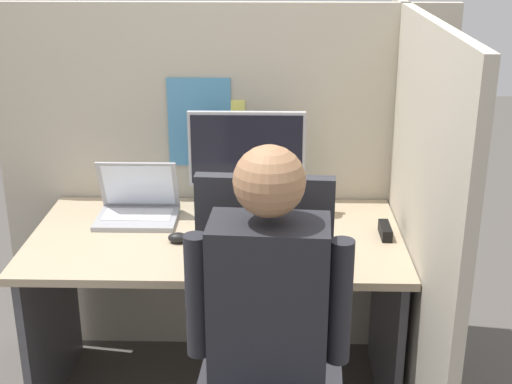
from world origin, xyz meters
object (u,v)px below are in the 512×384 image
(office_chair, at_px, (266,357))
(coffee_mug, at_px, (324,203))
(monitor, at_px, (247,154))
(carrot_toy, at_px, (282,249))
(laptop, at_px, (138,208))
(person, at_px, (269,336))
(stapler, at_px, (385,231))
(paper_box, at_px, (247,204))

(office_chair, distance_m, coffee_mug, 0.85)
(monitor, bearing_deg, coffee_mug, -7.40)
(carrot_toy, height_order, coffee_mug, coffee_mug)
(laptop, height_order, person, person)
(laptop, distance_m, coffee_mug, 0.76)
(stapler, distance_m, person, 0.88)
(paper_box, distance_m, person, 1.02)
(coffee_mug, bearing_deg, laptop, -175.49)
(stapler, relative_size, coffee_mug, 1.30)
(monitor, bearing_deg, paper_box, -90.00)
(stapler, height_order, carrot_toy, stapler)
(stapler, relative_size, carrot_toy, 1.09)
(paper_box, relative_size, office_chair, 0.29)
(paper_box, distance_m, office_chair, 0.86)
(carrot_toy, xyz_separation_m, person, (-0.04, -0.59, 0.01))
(paper_box, height_order, laptop, laptop)
(laptop, distance_m, carrot_toy, 0.66)
(paper_box, bearing_deg, laptop, -167.46)
(monitor, xyz_separation_m, coffee_mug, (0.32, -0.04, -0.20))
(person, bearing_deg, coffee_mug, 77.57)
(monitor, height_order, stapler, monitor)
(monitor, relative_size, person, 0.36)
(paper_box, bearing_deg, stapler, -24.49)
(laptop, bearing_deg, coffee_mug, 4.51)
(monitor, distance_m, laptop, 0.49)
(coffee_mug, bearing_deg, paper_box, 173.10)
(office_chair, distance_m, person, 0.26)
(paper_box, height_order, coffee_mug, coffee_mug)
(carrot_toy, bearing_deg, laptop, 151.08)
(paper_box, relative_size, coffee_mug, 3.23)
(monitor, height_order, office_chair, monitor)
(laptop, xyz_separation_m, stapler, (0.98, -0.15, -0.02))
(paper_box, xyz_separation_m, monitor, (0.00, 0.00, 0.22))
(office_chair, height_order, person, person)
(coffee_mug, bearing_deg, monitor, 172.60)
(carrot_toy, xyz_separation_m, office_chair, (-0.05, -0.42, -0.18))
(stapler, bearing_deg, monitor, 155.26)
(paper_box, distance_m, carrot_toy, 0.44)
(monitor, bearing_deg, stapler, -24.74)
(monitor, height_order, person, person)
(laptop, relative_size, carrot_toy, 2.69)
(person, bearing_deg, office_chair, 93.46)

